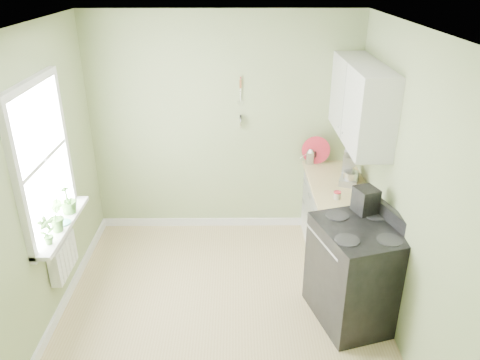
{
  "coord_description": "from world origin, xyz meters",
  "views": [
    {
      "loc": [
        0.15,
        -3.56,
        3.14
      ],
      "look_at": [
        0.18,
        0.55,
        1.23
      ],
      "focal_mm": 35.0,
      "sensor_mm": 36.0,
      "label": 1
    }
  ],
  "objects_px": {
    "stand_mixer": "(350,169)",
    "coffee_maker": "(365,205)",
    "kettle": "(310,156)",
    "stove": "(357,272)"
  },
  "relations": [
    {
      "from": "stand_mixer",
      "to": "coffee_maker",
      "type": "bearing_deg",
      "value": -93.03
    },
    {
      "from": "stand_mixer",
      "to": "kettle",
      "type": "xyz_separation_m",
      "value": [
        -0.36,
        0.54,
        -0.06
      ]
    },
    {
      "from": "stove",
      "to": "kettle",
      "type": "relative_size",
      "value": 5.82
    },
    {
      "from": "stove",
      "to": "stand_mixer",
      "type": "relative_size",
      "value": 2.96
    },
    {
      "from": "coffee_maker",
      "to": "stove",
      "type": "bearing_deg",
      "value": -106.2
    },
    {
      "from": "stove",
      "to": "stand_mixer",
      "type": "xyz_separation_m",
      "value": [
        0.13,
        1.13,
        0.57
      ]
    },
    {
      "from": "stand_mixer",
      "to": "coffee_maker",
      "type": "distance_m",
      "value": 0.84
    },
    {
      "from": "kettle",
      "to": "stand_mixer",
      "type": "bearing_deg",
      "value": -56.58
    },
    {
      "from": "stand_mixer",
      "to": "coffee_maker",
      "type": "relative_size",
      "value": 1.15
    },
    {
      "from": "stove",
      "to": "stand_mixer",
      "type": "height_order",
      "value": "stand_mixer"
    }
  ]
}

